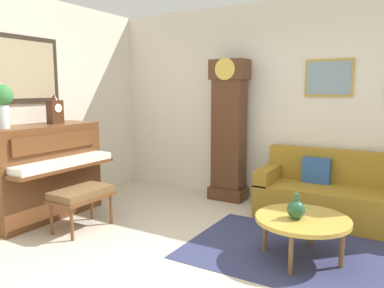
# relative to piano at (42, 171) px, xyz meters

# --- Properties ---
(ground_plane) EXTENTS (6.40, 6.00, 0.10)m
(ground_plane) POSITION_rel_piano_xyz_m (2.23, -0.22, -0.64)
(ground_plane) COLOR beige
(wall_left) EXTENTS (0.13, 4.90, 2.80)m
(wall_left) POSITION_rel_piano_xyz_m (-0.37, -0.22, 0.82)
(wall_left) COLOR silver
(wall_left) RESTS_ON ground_plane
(wall_back) EXTENTS (5.30, 0.13, 2.80)m
(wall_back) POSITION_rel_piano_xyz_m (2.25, 2.18, 0.81)
(wall_back) COLOR silver
(wall_back) RESTS_ON ground_plane
(area_rug) EXTENTS (2.10, 1.50, 0.01)m
(area_rug) POSITION_rel_piano_xyz_m (3.04, 0.53, -0.59)
(area_rug) COLOR navy
(area_rug) RESTS_ON ground_plane
(piano) EXTENTS (0.87, 1.44, 1.17)m
(piano) POSITION_rel_piano_xyz_m (0.00, 0.00, 0.00)
(piano) COLOR brown
(piano) RESTS_ON ground_plane
(piano_bench) EXTENTS (0.42, 0.70, 0.48)m
(piano_bench) POSITION_rel_piano_xyz_m (0.75, -0.07, -0.19)
(piano_bench) COLOR brown
(piano_bench) RESTS_ON ground_plane
(grandfather_clock) EXTENTS (0.52, 0.34, 2.03)m
(grandfather_clock) POSITION_rel_piano_xyz_m (1.68, 1.89, 0.37)
(grandfather_clock) COLOR #4C2B19
(grandfather_clock) RESTS_ON ground_plane
(couch) EXTENTS (1.90, 0.80, 0.84)m
(couch) POSITION_rel_piano_xyz_m (3.24, 1.75, -0.28)
(couch) COLOR olive
(couch) RESTS_ON ground_plane
(coffee_table) EXTENTS (0.88, 0.88, 0.41)m
(coffee_table) POSITION_rel_piano_xyz_m (3.13, 0.44, -0.21)
(coffee_table) COLOR gold
(coffee_table) RESTS_ON ground_plane
(mantel_clock) EXTENTS (0.13, 0.18, 0.38)m
(mantel_clock) POSITION_rel_piano_xyz_m (0.00, 0.24, 0.75)
(mantel_clock) COLOR #4C2B19
(mantel_clock) RESTS_ON piano
(flower_vase) EXTENTS (0.26, 0.26, 0.58)m
(flower_vase) POSITION_rel_piano_xyz_m (0.00, -0.48, 0.89)
(flower_vase) COLOR silver
(flower_vase) RESTS_ON piano
(green_jug) EXTENTS (0.17, 0.17, 0.24)m
(green_jug) POSITION_rel_piano_xyz_m (3.08, 0.38, -0.10)
(green_jug) COLOR #234C33
(green_jug) RESTS_ON coffee_table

